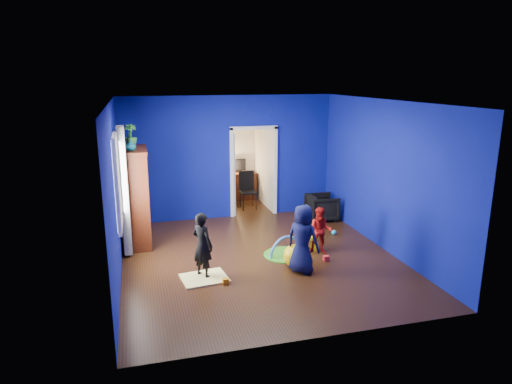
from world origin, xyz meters
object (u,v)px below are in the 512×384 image
object	(u,v)px
hopper_ball	(295,256)
play_mat	(285,255)
folding_chair	(248,191)
tv_armoire	(134,197)
vase	(131,145)
crt_tv	(136,195)
study_desk	(240,186)
kid_chair	(309,238)
child_black	(203,245)
armchair	(322,207)
toddler_red	(320,231)
child_navy	(303,239)

from	to	relation	value
hopper_ball	play_mat	world-z (taller)	hopper_ball
folding_chair	tv_armoire	bearing A→B (deg)	-146.47
vase	crt_tv	size ratio (longest dim) A/B	0.30
study_desk	kid_chair	bearing A→B (deg)	-83.69
child_black	folding_chair	xyz separation A→B (m)	(1.74, 3.79, -0.11)
child_black	folding_chair	world-z (taller)	child_black
hopper_ball	study_desk	distance (m)	4.75
armchair	crt_tv	xyz separation A→B (m)	(-4.22, -0.49, 0.71)
crt_tv	kid_chair	size ratio (longest dim) A/B	1.40
child_black	tv_armoire	size ratio (longest dim) A/B	0.58
folding_chair	vase	bearing A→B (deg)	-142.41
child_black	kid_chair	xyz separation A→B (m)	(2.19, 0.68, -0.32)
armchair	study_desk	bearing A→B (deg)	34.17
armchair	vase	distance (m)	4.68
toddler_red	crt_tv	world-z (taller)	crt_tv
vase	child_black	bearing A→B (deg)	-56.92
kid_chair	study_desk	size ratio (longest dim) A/B	0.57
study_desk	vase	bearing A→B (deg)	-131.96
tv_armoire	armchair	bearing A→B (deg)	6.56
kid_chair	play_mat	size ratio (longest dim) A/B	0.60
crt_tv	study_desk	bearing A→B (deg)	45.56
armchair	vase	world-z (taller)	vase
armchair	hopper_ball	world-z (taller)	armchair
child_black	vase	distance (m)	2.46
vase	play_mat	size ratio (longest dim) A/B	0.25
play_mat	study_desk	world-z (taller)	study_desk
folding_chair	play_mat	bearing A→B (deg)	-91.39
child_black	crt_tv	distance (m)	2.23
child_navy	play_mat	bearing A→B (deg)	-38.23
toddler_red	kid_chair	xyz separation A→B (m)	(-0.15, 0.20, -0.20)
tv_armoire	hopper_ball	xyz separation A→B (m)	(2.71, -1.93, -0.78)
armchair	child_navy	xyz separation A→B (m)	(-1.50, -2.67, 0.30)
child_navy	kid_chair	distance (m)	1.11
vase	kid_chair	distance (m)	3.84
play_mat	folding_chair	size ratio (longest dim) A/B	0.91
child_navy	study_desk	distance (m)	5.00
study_desk	tv_armoire	bearing A→B (deg)	-134.85
child_navy	vase	size ratio (longest dim) A/B	5.83
hopper_ball	study_desk	bearing A→B (deg)	88.89
hopper_ball	study_desk	xyz separation A→B (m)	(0.09, 4.74, 0.17)
folding_chair	crt_tv	bearing A→B (deg)	-146.09
child_black	play_mat	xyz separation A→B (m)	(1.66, 0.54, -0.56)
child_navy	tv_armoire	distance (m)	3.54
crt_tv	tv_armoire	bearing A→B (deg)	180.00
armchair	child_black	xyz separation A→B (m)	(-3.20, -2.42, 0.26)
hopper_ball	folding_chair	xyz separation A→B (m)	(0.09, 3.78, 0.26)
child_black	hopper_ball	xyz separation A→B (m)	(1.65, 0.01, -0.37)
play_mat	tv_armoire	bearing A→B (deg)	152.93
hopper_ball	vase	bearing A→B (deg)	149.03
hopper_ball	folding_chair	bearing A→B (deg)	88.61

